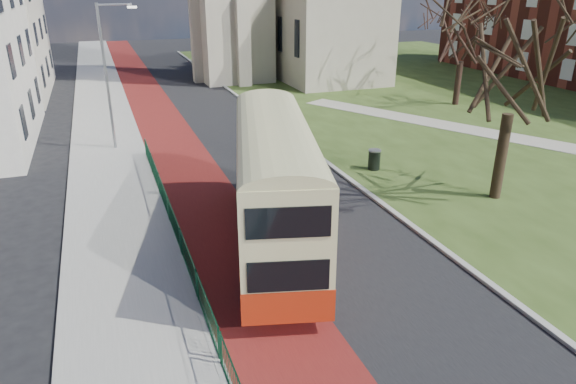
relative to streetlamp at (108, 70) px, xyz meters
name	(u,v)px	position (x,y,z in m)	size (l,w,h in m)	color
ground	(298,298)	(4.35, -18.00, -4.59)	(160.00, 160.00, 0.00)	black
road_carriageway	(209,131)	(5.85, 2.00, -4.59)	(9.00, 120.00, 0.01)	black
bus_lane	(168,135)	(3.15, 2.00, -4.59)	(3.40, 120.00, 0.01)	#591414
pavement_west	(106,140)	(-0.65, 2.00, -4.53)	(4.00, 120.00, 0.12)	gray
kerb_west	(139,137)	(1.35, 2.00, -4.53)	(0.25, 120.00, 0.13)	#999993
kerb_east	(266,117)	(10.45, 4.00, -4.53)	(0.25, 80.00, 0.13)	#999993
grass_green	(490,98)	(30.35, 4.00, -4.57)	(40.00, 80.00, 0.04)	#304518
footpath	(545,144)	(24.35, -8.00, -4.54)	(2.20, 36.00, 0.03)	#9E998C
pedestrian_railing	(181,242)	(1.40, -14.00, -4.04)	(0.07, 24.00, 1.12)	#0D3A22
streetlamp	(108,70)	(0.00, 0.00, 0.00)	(2.13, 0.18, 8.00)	gray
bus	(274,179)	(4.81, -14.42, -1.97)	(5.32, 11.29, 4.60)	#A5260F
winter_tree_near	(520,41)	(15.70, -13.61, 2.34)	(8.36, 8.36, 9.95)	#2E2217
winter_tree_far	(465,26)	(26.03, 2.93, 1.45)	(6.04, 6.04, 8.67)	black
litter_bin	(374,160)	(12.35, -8.40, -4.02)	(0.84, 0.84, 1.06)	black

